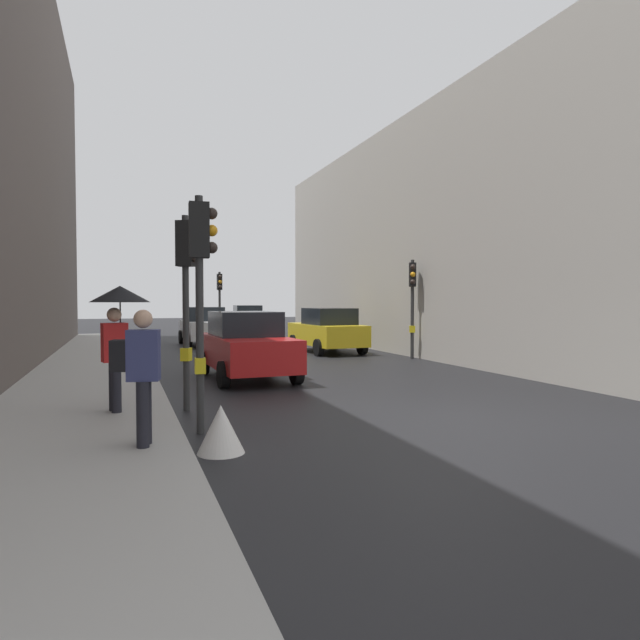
# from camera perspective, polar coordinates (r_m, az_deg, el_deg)

# --- Properties ---
(ground_plane) EXTENTS (120.00, 120.00, 0.00)m
(ground_plane) POSITION_cam_1_polar(r_m,az_deg,el_deg) (10.18, 12.99, -9.67)
(ground_plane) COLOR black
(sidewalk_kerb) EXTENTS (3.13, 40.00, 0.16)m
(sidewalk_kerb) POSITION_cam_1_polar(r_m,az_deg,el_deg) (14.54, -22.50, -5.95)
(sidewalk_kerb) COLOR #A8A5A0
(sidewalk_kerb) RESTS_ON ground
(building_facade_right) EXTENTS (12.00, 25.77, 8.92)m
(building_facade_right) POSITION_cam_1_polar(r_m,az_deg,el_deg) (25.20, 19.88, 7.35)
(building_facade_right) COLOR #B2ADA3
(building_facade_right) RESTS_ON ground
(traffic_light_mid_street) EXTENTS (0.35, 0.45, 3.48)m
(traffic_light_mid_street) POSITION_cam_1_polar(r_m,az_deg,el_deg) (19.83, 9.43, 2.98)
(traffic_light_mid_street) COLOR #2D2D2D
(traffic_light_mid_street) RESTS_ON ground
(traffic_light_near_left) EXTENTS (0.44, 0.26, 3.64)m
(traffic_light_near_left) POSITION_cam_1_polar(r_m,az_deg,el_deg) (8.73, -12.07, 5.00)
(traffic_light_near_left) COLOR #2D2D2D
(traffic_light_near_left) RESTS_ON ground
(traffic_light_near_right) EXTENTS (0.45, 0.35, 3.62)m
(traffic_light_near_right) POSITION_cam_1_polar(r_m,az_deg,el_deg) (10.63, -13.46, 4.36)
(traffic_light_near_right) COLOR #2D2D2D
(traffic_light_near_right) RESTS_ON ground
(traffic_light_far_median) EXTENTS (0.25, 0.43, 3.55)m
(traffic_light_far_median) POSITION_cam_1_polar(r_m,az_deg,el_deg) (29.56, -10.22, 2.73)
(traffic_light_far_median) COLOR #2D2D2D
(traffic_light_far_median) RESTS_ON ground
(car_silver_hatchback) EXTENTS (2.23, 4.31, 1.76)m
(car_silver_hatchback) POSITION_cam_1_polar(r_m,az_deg,el_deg) (36.33, -7.46, 0.11)
(car_silver_hatchback) COLOR #BCBCC1
(car_silver_hatchback) RESTS_ON ground
(car_red_sedan) EXTENTS (2.12, 4.25, 1.76)m
(car_red_sedan) POSITION_cam_1_polar(r_m,az_deg,el_deg) (14.77, -7.51, -2.58)
(car_red_sedan) COLOR red
(car_red_sedan) RESTS_ON ground
(car_white_compact) EXTENTS (2.08, 4.23, 1.76)m
(car_white_compact) POSITION_cam_1_polar(r_m,az_deg,el_deg) (26.28, -11.72, -0.62)
(car_white_compact) COLOR silver
(car_white_compact) RESTS_ON ground
(car_yellow_taxi) EXTENTS (2.18, 4.28, 1.76)m
(car_yellow_taxi) POSITION_cam_1_polar(r_m,az_deg,el_deg) (22.08, 0.74, -1.06)
(car_yellow_taxi) COLOR yellow
(car_yellow_taxi) RESTS_ON ground
(pedestrian_with_umbrella) EXTENTS (1.00, 1.00, 2.14)m
(pedestrian_with_umbrella) POSITION_cam_1_polar(r_m,az_deg,el_deg) (10.07, -19.92, 0.69)
(pedestrian_with_umbrella) COLOR black
(pedestrian_with_umbrella) RESTS_ON sidewalk_kerb
(pedestrian_with_grey_backpack) EXTENTS (0.64, 0.40, 1.77)m
(pedestrian_with_grey_backpack) POSITION_cam_1_polar(r_m,az_deg,el_deg) (7.61, -17.92, -4.78)
(pedestrian_with_grey_backpack) COLOR black
(pedestrian_with_grey_backpack) RESTS_ON sidewalk_kerb
(warning_sign_triangle) EXTENTS (0.64, 0.64, 0.65)m
(warning_sign_triangle) POSITION_cam_1_polar(r_m,az_deg,el_deg) (7.72, -10.10, -10.92)
(warning_sign_triangle) COLOR silver
(warning_sign_triangle) RESTS_ON ground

